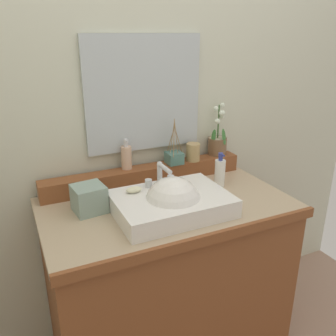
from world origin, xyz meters
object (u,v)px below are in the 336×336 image
object	(u,v)px
soap_bar	(134,190)
reed_diffuser	(174,157)
sink_basin	(172,204)
soap_dispenser	(126,157)
lotion_bottle	(220,172)
potted_plant	(218,142)
tumbler_cup	(193,152)
tissue_box	(89,199)

from	to	relation	value
soap_bar	reed_diffuser	distance (m)	0.39
sink_basin	soap_dispenser	xyz separation A→B (m)	(-0.07, 0.37, 0.11)
sink_basin	lotion_bottle	bearing A→B (deg)	25.14
soap_dispenser	lotion_bottle	xyz separation A→B (m)	(0.42, -0.21, -0.08)
soap_bar	potted_plant	size ratio (longest dim) A/B	0.24
reed_diffuser	soap_dispenser	bearing A→B (deg)	172.80
soap_dispenser	reed_diffuser	xyz separation A→B (m)	(0.25, -0.03, -0.03)
soap_bar	soap_dispenser	bearing A→B (deg)	77.41
reed_diffuser	lotion_bottle	bearing A→B (deg)	-46.65
soap_bar	lotion_bottle	size ratio (longest dim) A/B	0.40
reed_diffuser	lotion_bottle	size ratio (longest dim) A/B	1.36
tumbler_cup	lotion_bottle	size ratio (longest dim) A/B	0.54
potted_plant	sink_basin	bearing A→B (deg)	-141.02
tumbler_cup	reed_diffuser	size ratio (longest dim) A/B	0.40
sink_basin	tissue_box	size ratio (longest dim) A/B	3.73
soap_bar	reed_diffuser	size ratio (longest dim) A/B	0.29
potted_plant	lotion_bottle	world-z (taller)	potted_plant
sink_basin	tumbler_cup	bearing A→B (deg)	49.76
tumbler_cup	reed_diffuser	distance (m)	0.11
lotion_bottle	sink_basin	bearing A→B (deg)	-154.86
soap_bar	tumbler_cup	world-z (taller)	tumbler_cup
soap_bar	lotion_bottle	xyz separation A→B (m)	(0.48, 0.06, -0.02)
lotion_bottle	potted_plant	bearing A→B (deg)	61.31
sink_basin	reed_diffuser	bearing A→B (deg)	62.75
sink_basin	tissue_box	xyz separation A→B (m)	(-0.32, 0.17, 0.02)
soap_bar	potted_plant	world-z (taller)	potted_plant
soap_dispenser	lotion_bottle	world-z (taller)	soap_dispenser
reed_diffuser	tumbler_cup	bearing A→B (deg)	-1.29
potted_plant	reed_diffuser	world-z (taller)	potted_plant
reed_diffuser	tissue_box	distance (m)	0.52
sink_basin	potted_plant	xyz separation A→B (m)	(0.46, 0.37, 0.12)
soap_bar	tumbler_cup	size ratio (longest dim) A/B	0.74
soap_dispenser	tumbler_cup	distance (m)	0.36
soap_dispenser	reed_diffuser	size ratio (longest dim) A/B	0.65
sink_basin	potted_plant	bearing A→B (deg)	38.98
potted_plant	lotion_bottle	size ratio (longest dim) A/B	1.66
soap_bar	potted_plant	distance (m)	0.65
sink_basin	reed_diffuser	distance (m)	0.39
sink_basin	soap_bar	size ratio (longest dim) A/B	6.93
tissue_box	soap_bar	bearing A→B (deg)	-19.17
soap_dispenser	potted_plant	bearing A→B (deg)	-0.05
tumbler_cup	sink_basin	bearing A→B (deg)	-130.24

